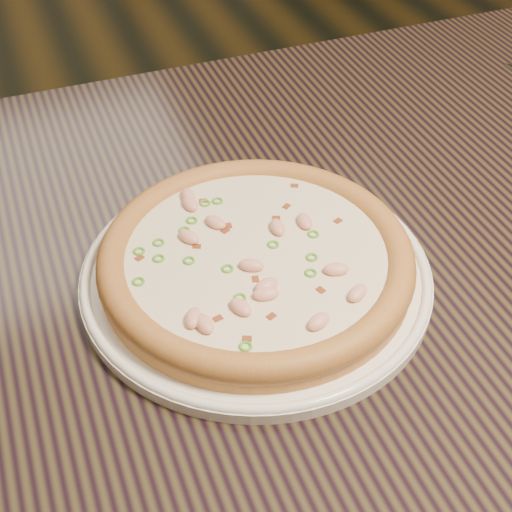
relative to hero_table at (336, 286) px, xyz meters
name	(u,v)px	position (x,y,z in m)	size (l,w,h in m)	color
ground	(75,328)	(-0.29, 0.67, -0.65)	(9.00, 9.00, 0.00)	black
hero_table	(336,286)	(0.00, 0.00, 0.00)	(1.20, 0.80, 0.75)	black
plate	(256,272)	(-0.12, -0.05, 0.11)	(0.34, 0.34, 0.02)	white
pizza	(256,258)	(-0.12, -0.05, 0.13)	(0.30, 0.30, 0.03)	#BE833F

